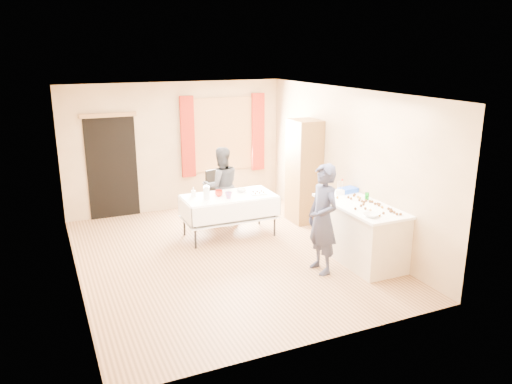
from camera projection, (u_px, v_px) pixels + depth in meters
name	position (u px, v px, depth m)	size (l,w,h in m)	color
floor	(225.00, 256.00, 8.07)	(4.50, 5.50, 0.02)	#9E7047
ceiling	(222.00, 92.00, 7.34)	(4.50, 5.50, 0.02)	white
wall_back	(176.00, 147.00, 10.13)	(4.50, 0.02, 2.60)	tan
wall_front	(315.00, 237.00, 5.28)	(4.50, 0.02, 2.60)	tan
wall_left	(69.00, 195.00, 6.82)	(0.02, 5.50, 2.60)	tan
wall_right	(347.00, 165.00, 8.59)	(0.02, 5.50, 2.60)	tan
window_frame	(223.00, 134.00, 10.43)	(1.32, 0.06, 1.52)	olive
window_pane	(223.00, 134.00, 10.42)	(1.20, 0.02, 1.40)	white
curtain_left	(188.00, 137.00, 10.08)	(0.28, 0.06, 1.65)	maroon
curtain_right	(258.00, 132.00, 10.69)	(0.28, 0.06, 1.65)	maroon
doorway	(112.00, 168.00, 9.68)	(0.95, 0.04, 2.00)	black
door_lintel	(108.00, 115.00, 9.37)	(1.05, 0.06, 0.08)	olive
cabinet	(304.00, 171.00, 9.46)	(0.50, 0.60, 1.96)	brown
counter	(359.00, 232.00, 7.82)	(0.78, 1.65, 0.91)	beige
party_table	(229.00, 212.00, 8.81)	(1.63, 0.84, 0.75)	black
chair	(220.00, 204.00, 9.75)	(0.51, 0.51, 0.97)	black
girl	(323.00, 219.00, 7.29)	(0.42, 0.62, 1.65)	#242740
woman	(221.00, 186.00, 9.36)	(0.77, 0.63, 1.48)	black
soda_can	(367.00, 196.00, 7.90)	(0.07, 0.07, 0.12)	#0C7816
mixing_bowl	(372.00, 215.00, 7.11)	(0.28, 0.28, 0.05)	white
foam_block	(339.00, 192.00, 8.20)	(0.15, 0.10, 0.08)	white
blue_basket	(348.00, 190.00, 8.32)	(0.30, 0.20, 0.08)	blue
pitcher	(206.00, 193.00, 8.46)	(0.11, 0.11, 0.22)	silver
cup_red	(219.00, 193.00, 8.66)	(0.15, 0.15, 0.11)	#B01B0B
cup_rainbow	(228.00, 195.00, 8.53)	(0.13, 0.13, 0.11)	red
small_bowl	(242.00, 190.00, 8.95)	(0.21, 0.21, 0.06)	white
pastry_tray	(258.00, 193.00, 8.82)	(0.28, 0.20, 0.02)	white
bottle	(193.00, 192.00, 8.63)	(0.09, 0.09, 0.16)	white
cake_balls	(371.00, 205.00, 7.61)	(0.51, 1.15, 0.04)	#3F2314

